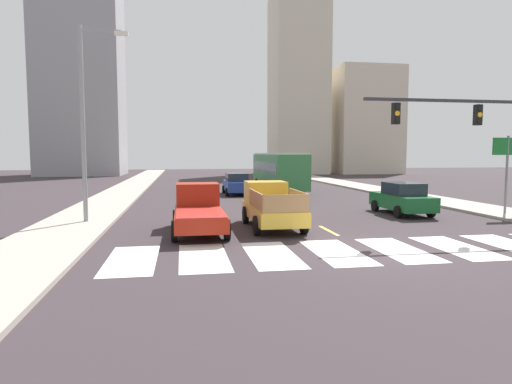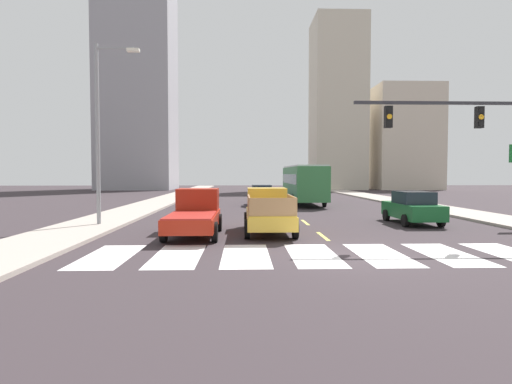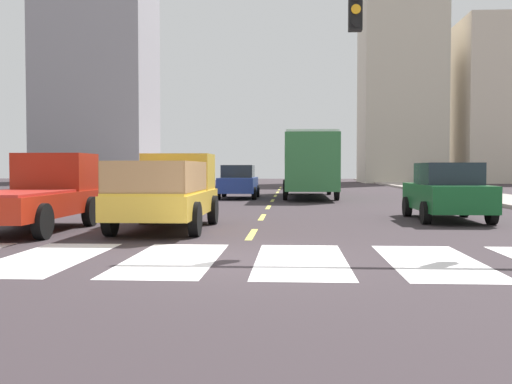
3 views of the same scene
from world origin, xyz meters
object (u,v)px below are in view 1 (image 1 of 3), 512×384
at_px(city_bus, 278,169).
at_px(direction_sign_green, 507,158).
at_px(streetlight_left, 86,116).
at_px(sedan_far, 237,184).
at_px(pickup_dark, 199,210).
at_px(sedan_near_left, 402,198).
at_px(pickup_stakebed, 271,206).
at_px(traffic_signal_gantry, 502,131).

bearing_deg(city_bus, direction_sign_green, -60.53).
bearing_deg(streetlight_left, sedan_far, 57.94).
xyz_separation_m(pickup_dark, sedan_near_left, (11.02, 3.48, -0.06)).
relative_size(city_bus, sedan_near_left, 2.45).
distance_m(pickup_stakebed, sedan_near_left, 8.27).
bearing_deg(traffic_signal_gantry, direction_sign_green, 48.49).
bearing_deg(pickup_stakebed, city_bus, 79.23).
relative_size(sedan_near_left, sedan_far, 1.00).
bearing_deg(streetlight_left, city_bus, 50.67).
distance_m(traffic_signal_gantry, streetlight_left, 18.04).
distance_m(pickup_stakebed, streetlight_left, 9.32).
bearing_deg(sedan_near_left, traffic_signal_gantry, -75.20).
xyz_separation_m(city_bus, direction_sign_green, (8.85, -15.52, 1.08)).
height_order(city_bus, direction_sign_green, direction_sign_green).
bearing_deg(streetlight_left, traffic_signal_gantry, -15.32).
bearing_deg(sedan_near_left, pickup_stakebed, -160.27).
bearing_deg(traffic_signal_gantry, city_bus, 104.61).
xyz_separation_m(pickup_dark, direction_sign_green, (16.17, 2.17, 2.11)).
bearing_deg(pickup_dark, streetlight_left, 153.41).
relative_size(pickup_stakebed, direction_sign_green, 1.24).
bearing_deg(sedan_far, pickup_stakebed, -93.13).
distance_m(sedan_far, streetlight_left, 16.62).
height_order(sedan_far, streetlight_left, streetlight_left).
distance_m(pickup_dark, sedan_near_left, 11.56).
bearing_deg(sedan_near_left, sedan_far, 119.98).
bearing_deg(direction_sign_green, pickup_stakebed, -173.57).
xyz_separation_m(city_bus, sedan_near_left, (3.70, -14.21, -1.09)).
bearing_deg(sedan_near_left, streetlight_left, -177.19).
relative_size(city_bus, direction_sign_green, 2.57).
bearing_deg(pickup_stakebed, traffic_signal_gantry, -13.69).
distance_m(sedan_far, traffic_signal_gantry, 20.69).
bearing_deg(pickup_stakebed, pickup_dark, -164.83).
bearing_deg(traffic_signal_gantry, streetlight_left, 164.68).
bearing_deg(city_bus, traffic_signal_gantry, -75.61).
distance_m(direction_sign_green, streetlight_left, 21.19).
bearing_deg(city_bus, sedan_near_left, -75.62).
bearing_deg(pickup_stakebed, streetlight_left, 168.81).
height_order(traffic_signal_gantry, streetlight_left, streetlight_left).
distance_m(pickup_dark, sedan_far, 16.78).
relative_size(pickup_dark, streetlight_left, 0.58).
xyz_separation_m(sedan_near_left, sedan_far, (-7.40, 12.91, 0.00)).
bearing_deg(direction_sign_green, city_bus, 119.69).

